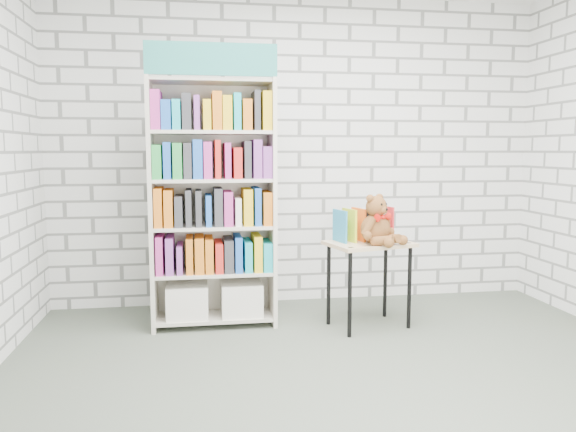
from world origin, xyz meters
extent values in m
plane|color=#4B5346|center=(0.00, 0.00, 0.00)|extent=(4.50, 4.50, 0.00)
cube|color=silver|center=(0.00, 2.00, 1.40)|extent=(4.50, 0.02, 2.80)
cube|color=beige|center=(-1.29, 1.35, 0.98)|extent=(0.03, 0.38, 1.97)
cube|color=beige|center=(-0.34, 1.35, 0.98)|extent=(0.03, 0.38, 1.97)
cube|color=beige|center=(-0.81, 1.53, 0.98)|extent=(0.98, 0.02, 1.97)
cube|color=teal|center=(-0.81, 1.17, 2.09)|extent=(0.98, 0.02, 0.24)
cube|color=beige|center=(-0.81, 1.35, 0.07)|extent=(0.92, 0.36, 0.03)
cube|color=beige|center=(-0.81, 1.35, 0.44)|extent=(0.92, 0.36, 0.03)
cube|color=beige|center=(-0.81, 1.35, 0.81)|extent=(0.92, 0.36, 0.03)
cube|color=beige|center=(-0.81, 1.35, 1.18)|extent=(0.92, 0.36, 0.03)
cube|color=beige|center=(-0.81, 1.35, 1.55)|extent=(0.92, 0.36, 0.03)
cube|color=beige|center=(-0.81, 1.35, 1.95)|extent=(0.92, 0.36, 0.03)
cube|color=silver|center=(-1.03, 1.35, 0.21)|extent=(0.33, 0.32, 0.26)
cube|color=silver|center=(-0.60, 1.35, 0.21)|extent=(0.33, 0.32, 0.26)
cube|color=#19A5B2|center=(-0.81, 1.34, 0.58)|extent=(0.92, 0.32, 0.26)
cube|color=white|center=(-0.81, 1.34, 0.95)|extent=(0.92, 0.32, 0.26)
cube|color=purple|center=(-0.81, 1.34, 1.33)|extent=(0.92, 0.32, 0.26)
cube|color=#333338|center=(-0.81, 1.34, 1.70)|extent=(0.92, 0.32, 0.26)
cube|color=tan|center=(0.41, 1.11, 0.67)|extent=(0.73, 0.59, 0.03)
cylinder|color=black|center=(0.19, 0.88, 0.33)|extent=(0.03, 0.03, 0.66)
cylinder|color=black|center=(0.10, 1.21, 0.33)|extent=(0.03, 0.03, 0.66)
cylinder|color=black|center=(0.71, 1.01, 0.33)|extent=(0.03, 0.03, 0.66)
cylinder|color=black|center=(0.63, 1.35, 0.33)|extent=(0.03, 0.03, 0.66)
cylinder|color=black|center=(0.19, 0.89, 0.69)|extent=(0.04, 0.04, 0.01)
cylinder|color=black|center=(0.70, 1.02, 0.69)|extent=(0.04, 0.04, 0.01)
cube|color=teal|center=(0.17, 1.16, 0.82)|extent=(0.06, 0.19, 0.27)
cube|color=yellow|center=(0.26, 1.18, 0.82)|extent=(0.06, 0.19, 0.27)
cube|color=orange|center=(0.34, 1.20, 0.82)|extent=(0.06, 0.19, 0.27)
cube|color=black|center=(0.42, 1.22, 0.82)|extent=(0.06, 0.19, 0.27)
cube|color=silver|center=(0.51, 1.24, 0.82)|extent=(0.06, 0.19, 0.27)
cube|color=red|center=(0.59, 1.27, 0.82)|extent=(0.06, 0.19, 0.27)
ellipsoid|color=brown|center=(0.43, 1.04, 0.80)|extent=(0.23, 0.20, 0.23)
sphere|color=brown|center=(0.43, 1.03, 0.98)|extent=(0.16, 0.16, 0.16)
sphere|color=brown|center=(0.38, 1.01, 1.05)|extent=(0.06, 0.06, 0.06)
sphere|color=brown|center=(0.47, 1.08, 1.05)|extent=(0.06, 0.06, 0.06)
sphere|color=brown|center=(0.47, 0.98, 0.96)|extent=(0.07, 0.07, 0.07)
sphere|color=black|center=(0.45, 0.96, 1.00)|extent=(0.02, 0.02, 0.02)
sphere|color=black|center=(0.50, 0.99, 1.00)|extent=(0.02, 0.02, 0.02)
sphere|color=black|center=(0.49, 0.95, 0.96)|extent=(0.02, 0.02, 0.02)
cylinder|color=brown|center=(0.35, 0.95, 0.84)|extent=(0.14, 0.08, 0.16)
cylinder|color=brown|center=(0.54, 1.09, 0.84)|extent=(0.10, 0.14, 0.16)
sphere|color=brown|center=(0.33, 0.92, 0.77)|extent=(0.07, 0.07, 0.07)
sphere|color=brown|center=(0.57, 1.09, 0.77)|extent=(0.07, 0.07, 0.07)
cylinder|color=brown|center=(0.45, 0.90, 0.73)|extent=(0.18, 0.16, 0.09)
cylinder|color=brown|center=(0.55, 0.98, 0.73)|extent=(0.12, 0.19, 0.09)
sphere|color=brown|center=(0.47, 0.83, 0.73)|extent=(0.08, 0.08, 0.08)
sphere|color=brown|center=(0.62, 0.93, 0.73)|extent=(0.08, 0.08, 0.08)
cone|color=red|center=(0.44, 0.96, 0.90)|extent=(0.09, 0.09, 0.06)
cone|color=red|center=(0.50, 1.00, 0.90)|extent=(0.09, 0.09, 0.06)
sphere|color=red|center=(0.47, 0.98, 0.90)|extent=(0.04, 0.04, 0.04)
camera|label=1|loc=(-0.92, -3.14, 1.42)|focal=35.00mm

